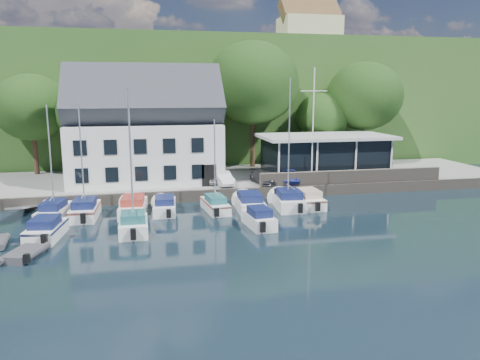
{
  "coord_description": "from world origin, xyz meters",
  "views": [
    {
      "loc": [
        -7.3,
        -28.86,
        9.68
      ],
      "look_at": [
        0.64,
        9.0,
        2.16
      ],
      "focal_mm": 35.0,
      "sensor_mm": 36.0,
      "label": 1
    }
  ],
  "objects_px": {
    "boat_r1_4": "(215,161)",
    "dinghy_1": "(24,253)",
    "boat_r1_6": "(289,151)",
    "boat_r2_3": "(259,217)",
    "boat_r1_2": "(131,157)",
    "boat_r2_1": "(131,166)",
    "boat_r1_3": "(165,204)",
    "car_dgrey": "(263,177)",
    "boat_r1_7": "(308,198)",
    "car_white": "(223,178)",
    "boat_r2_0": "(46,227)",
    "boat_r1_1": "(82,157)",
    "car_silver": "(208,177)",
    "harbor_building": "(145,136)",
    "flagpole": "(313,126)",
    "boat_r1_5": "(249,201)",
    "club_pavilion": "(325,155)",
    "car_blue": "(289,175)"
  },
  "relations": [
    {
      "from": "club_pavilion",
      "to": "car_white",
      "type": "xyz_separation_m",
      "value": [
        -11.17,
        -2.98,
        -1.42
      ]
    },
    {
      "from": "harbor_building",
      "to": "boat_r2_3",
      "type": "relative_size",
      "value": 2.82
    },
    {
      "from": "harbor_building",
      "to": "boat_r1_4",
      "type": "bearing_deg",
      "value": -59.94
    },
    {
      "from": "harbor_building",
      "to": "boat_r2_0",
      "type": "distance_m",
      "value": 15.99
    },
    {
      "from": "car_white",
      "to": "dinghy_1",
      "type": "relative_size",
      "value": 1.31
    },
    {
      "from": "boat_r1_6",
      "to": "boat_r2_0",
      "type": "xyz_separation_m",
      "value": [
        -18.08,
        -4.47,
        -4.06
      ]
    },
    {
      "from": "boat_r1_2",
      "to": "dinghy_1",
      "type": "bearing_deg",
      "value": -120.26
    },
    {
      "from": "boat_r1_7",
      "to": "boat_r2_1",
      "type": "relative_size",
      "value": 0.66
    },
    {
      "from": "club_pavilion",
      "to": "car_blue",
      "type": "bearing_deg",
      "value": -147.34
    },
    {
      "from": "boat_r1_3",
      "to": "boat_r1_2",
      "type": "bearing_deg",
      "value": -175.63
    },
    {
      "from": "boat_r1_3",
      "to": "dinghy_1",
      "type": "relative_size",
      "value": 2.09
    },
    {
      "from": "boat_r1_2",
      "to": "boat_r2_1",
      "type": "distance_m",
      "value": 5.19
    },
    {
      "from": "club_pavilion",
      "to": "car_silver",
      "type": "height_order",
      "value": "club_pavilion"
    },
    {
      "from": "harbor_building",
      "to": "flagpole",
      "type": "bearing_deg",
      "value": -14.15
    },
    {
      "from": "boat_r1_5",
      "to": "boat_r2_0",
      "type": "height_order",
      "value": "boat_r1_5"
    },
    {
      "from": "boat_r1_1",
      "to": "dinghy_1",
      "type": "relative_size",
      "value": 3.2
    },
    {
      "from": "car_blue",
      "to": "boat_r1_5",
      "type": "distance_m",
      "value": 7.88
    },
    {
      "from": "boat_r1_1",
      "to": "dinghy_1",
      "type": "height_order",
      "value": "boat_r1_1"
    },
    {
      "from": "boat_r1_2",
      "to": "boat_r1_6",
      "type": "height_order",
      "value": "boat_r1_6"
    },
    {
      "from": "boat_r1_3",
      "to": "boat_r1_5",
      "type": "bearing_deg",
      "value": -1.92
    },
    {
      "from": "car_blue",
      "to": "boat_r2_0",
      "type": "distance_m",
      "value": 22.47
    },
    {
      "from": "boat_r1_2",
      "to": "boat_r2_0",
      "type": "height_order",
      "value": "boat_r1_2"
    },
    {
      "from": "flagpole",
      "to": "boat_r2_0",
      "type": "xyz_separation_m",
      "value": [
        -22.13,
        -9.87,
        -5.59
      ]
    },
    {
      "from": "boat_r2_0",
      "to": "boat_r2_3",
      "type": "distance_m",
      "value": 14.39
    },
    {
      "from": "boat_r1_7",
      "to": "car_dgrey",
      "type": "bearing_deg",
      "value": 113.33
    },
    {
      "from": "boat_r1_3",
      "to": "boat_r1_7",
      "type": "xyz_separation_m",
      "value": [
        11.86,
        -0.52,
        0.08
      ]
    },
    {
      "from": "car_dgrey",
      "to": "boat_r1_7",
      "type": "xyz_separation_m",
      "value": [
        2.43,
        -5.46,
        -0.81
      ]
    },
    {
      "from": "boat_r1_3",
      "to": "boat_r1_5",
      "type": "distance_m",
      "value": 6.8
    },
    {
      "from": "boat_r1_1",
      "to": "boat_r2_1",
      "type": "relative_size",
      "value": 1.01
    },
    {
      "from": "flagpole",
      "to": "boat_r1_2",
      "type": "relative_size",
      "value": 1.18
    },
    {
      "from": "boat_r1_7",
      "to": "boat_r2_0",
      "type": "height_order",
      "value": "boat_r1_7"
    },
    {
      "from": "car_white",
      "to": "boat_r2_0",
      "type": "relative_size",
      "value": 0.67
    },
    {
      "from": "car_white",
      "to": "boat_r1_1",
      "type": "xyz_separation_m",
      "value": [
        -11.64,
        -5.55,
        3.04
      ]
    },
    {
      "from": "flagpole",
      "to": "boat_r1_7",
      "type": "bearing_deg",
      "value": -113.24
    },
    {
      "from": "boat_r1_3",
      "to": "car_dgrey",
      "type": "bearing_deg",
      "value": 31.93
    },
    {
      "from": "car_white",
      "to": "boat_r1_3",
      "type": "height_order",
      "value": "car_white"
    },
    {
      "from": "car_silver",
      "to": "boat_r1_2",
      "type": "height_order",
      "value": "boat_r1_2"
    },
    {
      "from": "boat_r2_3",
      "to": "boat_r2_1",
      "type": "bearing_deg",
      "value": 172.37
    },
    {
      "from": "boat_r1_5",
      "to": "dinghy_1",
      "type": "distance_m",
      "value": 17.32
    },
    {
      "from": "boat_r1_4",
      "to": "dinghy_1",
      "type": "bearing_deg",
      "value": -152.66
    },
    {
      "from": "boat_r1_6",
      "to": "boat_r2_3",
      "type": "relative_size",
      "value": 1.88
    },
    {
      "from": "boat_r1_2",
      "to": "boat_r1_6",
      "type": "xyz_separation_m",
      "value": [
        12.53,
        -0.63,
        0.27
      ]
    },
    {
      "from": "harbor_building",
      "to": "boat_r1_1",
      "type": "height_order",
      "value": "harbor_building"
    },
    {
      "from": "car_white",
      "to": "car_blue",
      "type": "distance_m",
      "value": 6.41
    },
    {
      "from": "car_white",
      "to": "car_dgrey",
      "type": "relative_size",
      "value": 0.98
    },
    {
      "from": "boat_r1_7",
      "to": "car_silver",
      "type": "bearing_deg",
      "value": 137.91
    },
    {
      "from": "boat_r1_3",
      "to": "boat_r1_6",
      "type": "xyz_separation_m",
      "value": [
        10.08,
        -0.64,
        4.12
      ]
    },
    {
      "from": "car_dgrey",
      "to": "boat_r1_2",
      "type": "distance_m",
      "value": 13.21
    },
    {
      "from": "car_dgrey",
      "to": "boat_r1_6",
      "type": "relative_size",
      "value": 0.41
    },
    {
      "from": "harbor_building",
      "to": "dinghy_1",
      "type": "xyz_separation_m",
      "value": [
        -7.31,
        -17.44,
        -5.01
      ]
    }
  ]
}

